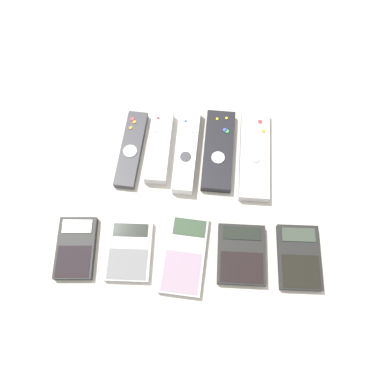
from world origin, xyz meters
TOP-DOWN VIEW (x-y plane):
  - ground_plane at (0.00, 0.00)m, footprint 3.00×3.00m
  - remote_0 at (-0.13, 0.12)m, footprint 0.05×0.18m
  - remote_1 at (-0.07, 0.13)m, footprint 0.05×0.16m
  - remote_2 at (-0.02, 0.12)m, footprint 0.05×0.19m
  - remote_3 at (0.05, 0.13)m, footprint 0.07×0.18m
  - remote_4 at (0.12, 0.12)m, footprint 0.06×0.20m
  - calculator_0 at (-0.21, -0.10)m, footprint 0.08×0.12m
  - calculator_1 at (-0.11, -0.10)m, footprint 0.08×0.12m
  - calculator_2 at (-0.01, -0.10)m, footprint 0.09×0.15m
  - calculator_3 at (0.10, -0.09)m, footprint 0.09×0.11m
  - calculator_4 at (0.21, -0.09)m, footprint 0.08×0.12m

SIDE VIEW (x-z plane):
  - ground_plane at x=0.00m, z-range 0.00..0.00m
  - calculator_1 at x=-0.11m, z-range 0.00..0.01m
  - calculator_2 at x=-0.01m, z-range 0.00..0.02m
  - calculator_0 at x=-0.21m, z-range 0.00..0.02m
  - calculator_4 at x=0.21m, z-range 0.00..0.02m
  - calculator_3 at x=0.10m, z-range 0.00..0.02m
  - remote_0 at x=-0.13m, z-range 0.00..0.02m
  - remote_3 at x=0.05m, z-range 0.00..0.02m
  - remote_4 at x=0.12m, z-range 0.00..0.02m
  - remote_1 at x=-0.07m, z-range 0.00..0.02m
  - remote_2 at x=-0.02m, z-range 0.00..0.03m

